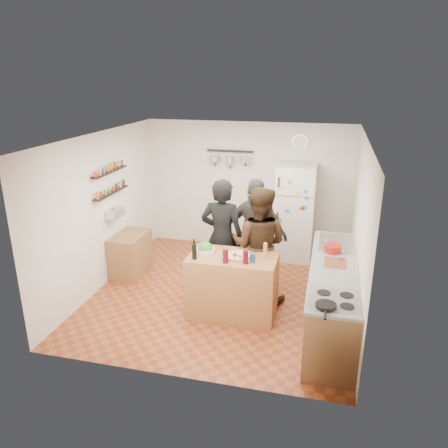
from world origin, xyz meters
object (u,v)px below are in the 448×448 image
(person_left, at_px, (222,238))
(counter_run, at_px, (333,297))
(wall_clock, at_px, (300,142))
(skillet, at_px, (326,306))
(side_table, at_px, (131,254))
(pepper_mill, at_px, (265,252))
(fridge, at_px, (295,212))
(person_back, at_px, (256,234))
(red_bowl, at_px, (332,248))
(wine_bottle, at_px, (194,252))
(salad_bowl, at_px, (205,250))
(salt_canister, at_px, (252,258))
(prep_island, at_px, (233,285))
(person_center, at_px, (259,245))

(person_left, distance_m, counter_run, 1.89)
(wall_clock, bearing_deg, skillet, -80.25)
(counter_run, bearing_deg, side_table, 165.49)
(counter_run, bearing_deg, skillet, -94.96)
(pepper_mill, relative_size, fridge, 0.10)
(person_back, bearing_deg, fridge, -99.48)
(pepper_mill, bearing_deg, skillet, -54.56)
(red_bowl, xyz_separation_m, fridge, (-0.70, 1.82, -0.07))
(red_bowl, bearing_deg, pepper_mill, -155.04)
(fridge, xyz_separation_m, side_table, (-2.69, -1.41, -0.54))
(red_bowl, bearing_deg, wine_bottle, -159.55)
(salad_bowl, height_order, salt_canister, salt_canister)
(person_back, relative_size, skillet, 7.78)
(person_left, relative_size, wall_clock, 6.26)
(wine_bottle, distance_m, person_back, 1.37)
(skillet, relative_size, wall_clock, 0.77)
(prep_island, relative_size, person_back, 0.69)
(prep_island, height_order, red_bowl, red_bowl)
(person_center, height_order, skillet, person_center)
(skillet, bearing_deg, fridge, 100.66)
(salt_canister, xyz_separation_m, fridge, (0.36, 2.41, -0.07))
(salad_bowl, distance_m, salt_canister, 0.74)
(salt_canister, height_order, person_back, person_back)
(pepper_mill, bearing_deg, prep_island, -173.66)
(person_left, bearing_deg, skillet, 135.94)
(salad_bowl, relative_size, wine_bottle, 1.34)
(salad_bowl, bearing_deg, person_back, 58.66)
(salad_bowl, bearing_deg, fridge, 64.28)
(salad_bowl, distance_m, person_left, 0.56)
(person_center, bearing_deg, salt_canister, 97.02)
(salad_bowl, xyz_separation_m, counter_run, (1.83, -0.06, -0.49))
(counter_run, xyz_separation_m, side_table, (-3.44, 0.89, -0.09))
(salad_bowl, distance_m, wine_bottle, 0.29)
(red_bowl, height_order, wall_clock, wall_clock)
(salt_canister, relative_size, skillet, 0.52)
(person_left, bearing_deg, side_table, -5.97)
(fridge, bearing_deg, wine_bottle, -114.79)
(salad_bowl, height_order, person_center, person_center)
(person_left, bearing_deg, person_back, -136.66)
(wine_bottle, relative_size, pepper_mill, 1.11)
(prep_island, relative_size, wine_bottle, 6.16)
(pepper_mill, relative_size, person_center, 0.10)
(person_back, distance_m, skillet, 2.44)
(wine_bottle, bearing_deg, fridge, 65.21)
(prep_island, bearing_deg, person_center, 61.66)
(salt_canister, height_order, wall_clock, wall_clock)
(red_bowl, bearing_deg, prep_island, -160.80)
(salad_bowl, distance_m, pepper_mill, 0.87)
(counter_run, bearing_deg, red_bowl, 95.93)
(red_bowl, distance_m, fridge, 1.95)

